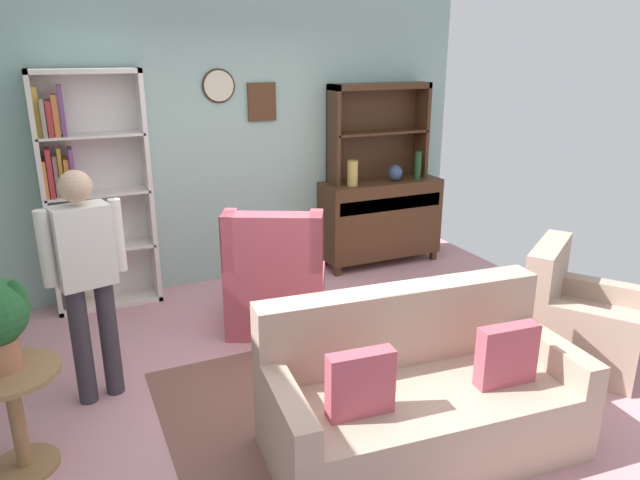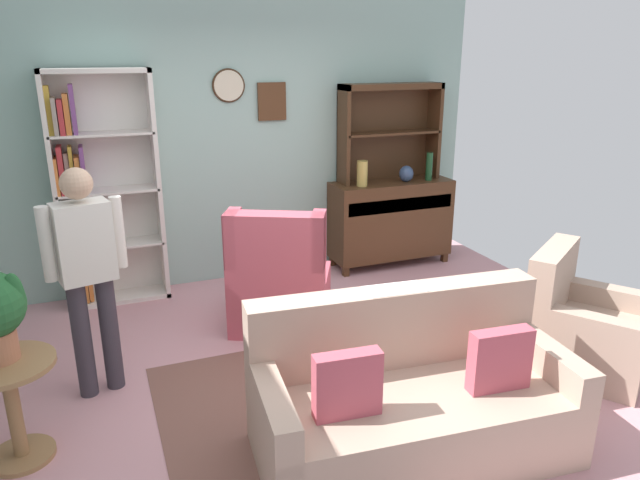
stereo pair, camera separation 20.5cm
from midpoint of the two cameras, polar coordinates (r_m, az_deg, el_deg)
ground_plane at (r=4.37m, az=-1.48°, el=-12.99°), size 5.40×4.60×0.02m
wall_back at (r=5.83m, az=-9.96°, el=9.52°), size 5.00×0.09×2.80m
area_rug at (r=4.21m, az=2.76°, el=-14.15°), size 2.72×1.63×0.01m
bookshelf at (r=5.53m, az=-22.75°, el=4.20°), size 0.90×0.30×2.10m
sideboard at (r=6.36m, az=4.97°, el=2.16°), size 1.30×0.45×0.92m
sideboard_hutch at (r=6.25m, az=4.73°, el=11.72°), size 1.10×0.26×1.00m
vase_tall at (r=5.98m, az=2.21°, el=6.53°), size 0.11×0.11×0.26m
vase_round at (r=6.25m, az=6.44°, el=6.52°), size 0.15×0.15×0.17m
bottle_wine at (r=6.35m, az=8.60°, el=7.20°), size 0.07×0.07×0.30m
couch_floral at (r=3.56m, az=7.92°, el=-15.00°), size 1.87×1.01×0.90m
armchair_floral at (r=4.78m, az=22.66°, el=-7.57°), size 1.06×1.07×0.88m
wingback_chair at (r=4.89m, az=-5.47°, el=-4.37°), size 1.06×1.06×1.05m
plant_stand at (r=3.75m, az=-29.03°, el=-14.26°), size 0.52×0.52×0.62m
person_reading at (r=4.03m, az=-23.19°, el=-2.86°), size 0.52×0.27×1.56m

